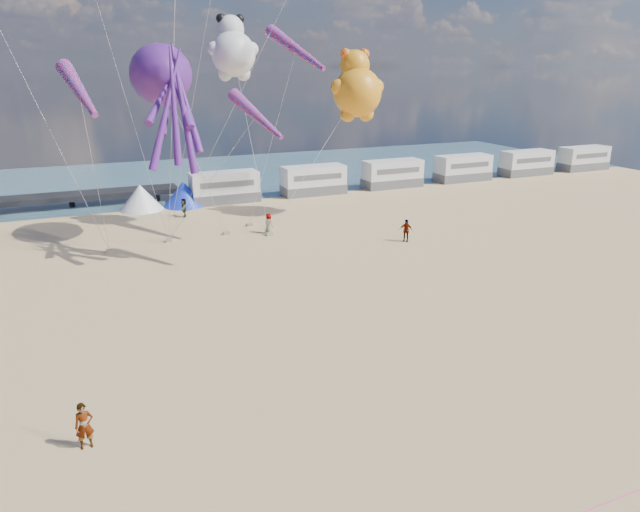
{
  "coord_description": "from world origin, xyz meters",
  "views": [
    {
      "loc": [
        -7.18,
        -14.61,
        12.79
      ],
      "look_at": [
        1.66,
        6.0,
        5.33
      ],
      "focal_mm": 32.0,
      "sensor_mm": 36.0,
      "label": 1
    }
  ],
  "objects": [
    {
      "name": "sandbag_b",
      "position": [
        3.22,
        28.72,
        0.11
      ],
      "size": [
        0.5,
        0.35,
        0.22
      ],
      "primitive_type": "cube",
      "color": "gray",
      "rests_on": "ground"
    },
    {
      "name": "motorhome_4",
      "position": [
        44.0,
        40.0,
        1.5
      ],
      "size": [
        6.6,
        2.5,
        3.0
      ],
      "primitive_type": "cube",
      "color": "silver",
      "rests_on": "ground"
    },
    {
      "name": "windsock_left",
      "position": [
        -6.44,
        25.79,
        11.42
      ],
      "size": [
        2.47,
        7.96,
        7.89
      ],
      "primitive_type": null,
      "rotation": [
        0.0,
        0.0,
        0.18
      ],
      "color": "red"
    },
    {
      "name": "beachgoer_0",
      "position": [
        6.47,
        27.74,
        0.81
      ],
      "size": [
        0.59,
        0.7,
        1.62
      ],
      "primitive_type": "imported",
      "rotation": [
        0.0,
        0.0,
        1.98
      ],
      "color": "#7F6659",
      "rests_on": "ground"
    },
    {
      "name": "motorhome_1",
      "position": [
        15.5,
        40.0,
        1.5
      ],
      "size": [
        6.6,
        2.5,
        3.0
      ],
      "primitive_type": "cube",
      "color": "silver",
      "rests_on": "ground"
    },
    {
      "name": "tent_blue",
      "position": [
        2.0,
        40.0,
        1.2
      ],
      "size": [
        4.0,
        4.0,
        2.4
      ],
      "primitive_type": "cone",
      "color": "#1933CC",
      "rests_on": "ground"
    },
    {
      "name": "kite_octopus_purple",
      "position": [
        -0.84,
        28.98,
        12.25
      ],
      "size": [
        5.59,
        9.94,
        10.73
      ],
      "primitive_type": null,
      "rotation": [
        0.0,
        0.0,
        -0.17
      ],
      "color": "#531F7B"
    },
    {
      "name": "sandbag_d",
      "position": [
        5.66,
        30.43,
        0.11
      ],
      "size": [
        0.5,
        0.35,
        0.22
      ],
      "primitive_type": "cube",
      "color": "gray",
      "rests_on": "ground"
    },
    {
      "name": "beachgoer_4",
      "position": [
        1.19,
        35.76,
        0.83
      ],
      "size": [
        0.53,
        1.02,
        1.66
      ],
      "primitive_type": "imported",
      "rotation": [
        0.0,
        0.0,
        4.58
      ],
      "color": "#7F6659",
      "rests_on": "ground"
    },
    {
      "name": "kite_teddy_orange",
      "position": [
        15.4,
        30.02,
        10.72
      ],
      "size": [
        5.6,
        5.35,
        7.03
      ],
      "primitive_type": null,
      "rotation": [
        0.0,
        0.0,
        -0.14
      ],
      "color": "orange"
    },
    {
      "name": "tent_white",
      "position": [
        -2.0,
        40.0,
        1.2
      ],
      "size": [
        4.0,
        4.0,
        2.4
      ],
      "primitive_type": "cone",
      "color": "white",
      "rests_on": "ground"
    },
    {
      "name": "standing_person",
      "position": [
        -8.05,
        4.27,
        0.87
      ],
      "size": [
        0.66,
        0.46,
        1.74
      ],
      "primitive_type": "imported",
      "rotation": [
        0.0,
        0.0,
        0.06
      ],
      "color": "tan",
      "rests_on": "ground"
    },
    {
      "name": "windsock_right",
      "position": [
        3.57,
        20.51,
        9.89
      ],
      "size": [
        2.84,
        4.99,
        5.05
      ],
      "primitive_type": null,
      "rotation": [
        0.0,
        0.0,
        0.41
      ],
      "color": "red"
    },
    {
      "name": "windsock_mid",
      "position": [
        8.06,
        25.15,
        13.95
      ],
      "size": [
        3.08,
        6.17,
        6.21
      ],
      "primitive_type": null,
      "rotation": [
        0.0,
        0.0,
        0.35
      ],
      "color": "red"
    },
    {
      "name": "motorhome_2",
      "position": [
        25.0,
        40.0,
        1.5
      ],
      "size": [
        6.6,
        2.5,
        3.0
      ],
      "primitive_type": "cube",
      "color": "silver",
      "rests_on": "ground"
    },
    {
      "name": "beachgoer_3",
      "position": [
        15.43,
        21.4,
        0.88
      ],
      "size": [
        1.28,
        1.24,
        1.75
      ],
      "primitive_type": "imported",
      "rotation": [
        0.0,
        0.0,
        5.56
      ],
      "color": "#7F6659",
      "rests_on": "ground"
    },
    {
      "name": "sandbag_a",
      "position": [
        -5.72,
        27.53,
        0.11
      ],
      "size": [
        0.5,
        0.35,
        0.22
      ],
      "primitive_type": "cube",
      "color": "gray",
      "rests_on": "ground"
    },
    {
      "name": "motorhome_0",
      "position": [
        6.0,
        40.0,
        1.5
      ],
      "size": [
        6.6,
        2.5,
        3.0
      ],
      "primitive_type": "cube",
      "color": "silver",
      "rests_on": "ground"
    },
    {
      "name": "sandbag_e",
      "position": [
        -1.36,
        28.44,
        0.11
      ],
      "size": [
        0.5,
        0.35,
        0.22
      ],
      "primitive_type": "cube",
      "color": "gray",
      "rests_on": "ground"
    },
    {
      "name": "sandbag_c",
      "position": [
        6.32,
        27.12,
        0.11
      ],
      "size": [
        0.5,
        0.35,
        0.22
      ],
      "primitive_type": "cube",
      "color": "gray",
      "rests_on": "ground"
    },
    {
      "name": "ground",
      "position": [
        0.0,
        0.0,
        0.0
      ],
      "size": [
        120.0,
        120.0,
        0.0
      ],
      "primitive_type": "plane",
      "color": "#D9B47D",
      "rests_on": "ground"
    },
    {
      "name": "motorhome_5",
      "position": [
        53.5,
        40.0,
        1.5
      ],
      "size": [
        6.6,
        2.5,
        3.0
      ],
      "primitive_type": "cube",
      "color": "silver",
      "rests_on": "ground"
    },
    {
      "name": "water",
      "position": [
        0.0,
        55.0,
        0.02
      ],
      "size": [
        120.0,
        120.0,
        0.0
      ],
      "primitive_type": "plane",
      "color": "#3B6072",
      "rests_on": "ground"
    },
    {
      "name": "kite_panda",
      "position": [
        4.95,
        30.48,
        13.71
      ],
      "size": [
        4.16,
        3.92,
        5.78
      ],
      "primitive_type": null,
      "rotation": [
        0.0,
        0.0,
        -0.02
      ],
      "color": "silver"
    },
    {
      "name": "motorhome_3",
      "position": [
        34.5,
        40.0,
        1.5
      ],
      "size": [
        6.6,
        2.5,
        3.0
      ],
      "primitive_type": "cube",
      "color": "silver",
      "rests_on": "ground"
    }
  ]
}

